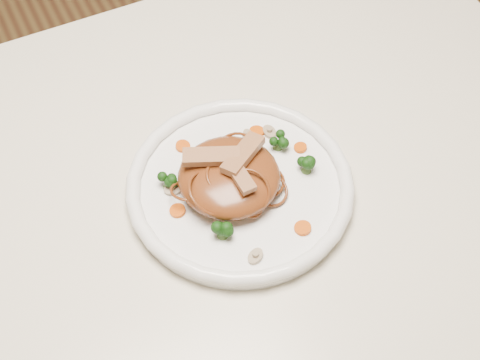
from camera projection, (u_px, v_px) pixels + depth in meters
name	position (u px, v px, depth m)	size (l,w,h in m)	color
table	(195.00, 226.00, 1.07)	(1.20, 0.80, 0.75)	beige
plate	(240.00, 190.00, 0.97)	(0.31, 0.31, 0.02)	white
noodle_mound	(229.00, 177.00, 0.95)	(0.14, 0.14, 0.04)	brown
chicken_a	(243.00, 154.00, 0.93)	(0.08, 0.02, 0.01)	#AE7C52
chicken_b	(212.00, 156.00, 0.93)	(0.08, 0.02, 0.01)	#AE7C52
chicken_c	(239.00, 174.00, 0.92)	(0.06, 0.02, 0.01)	#AE7C52
broccoli_0	(278.00, 141.00, 1.00)	(0.03, 0.03, 0.03)	#10360B
broccoli_1	(167.00, 181.00, 0.96)	(0.02, 0.02, 0.03)	#10360B
broccoli_2	(222.00, 229.00, 0.91)	(0.03, 0.03, 0.03)	#10360B
broccoli_3	(307.00, 163.00, 0.97)	(0.03, 0.03, 0.03)	#10360B
carrot_0	(257.00, 132.00, 1.02)	(0.02, 0.02, 0.01)	#D95507
carrot_1	(178.00, 211.00, 0.94)	(0.02, 0.02, 0.01)	#D95507
carrot_2	(300.00, 148.00, 1.00)	(0.02, 0.02, 0.01)	#D95507
carrot_3	(183.00, 146.00, 1.01)	(0.02, 0.02, 0.01)	#D95507
carrot_4	(303.00, 228.00, 0.92)	(0.02, 0.02, 0.01)	#D95507
mushroom_0	(255.00, 256.00, 0.90)	(0.02, 0.02, 0.01)	tan
mushroom_1	(269.00, 132.00, 1.02)	(0.02, 0.02, 0.01)	tan
mushroom_2	(173.00, 190.00, 0.96)	(0.02, 0.02, 0.01)	tan
mushroom_3	(248.00, 136.00, 1.02)	(0.02, 0.02, 0.01)	tan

